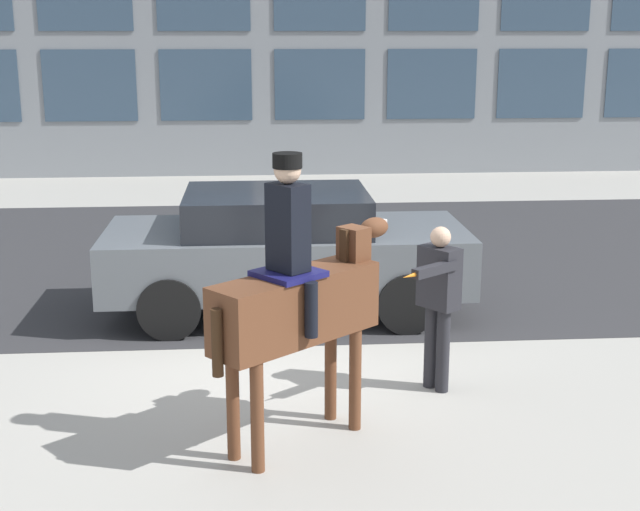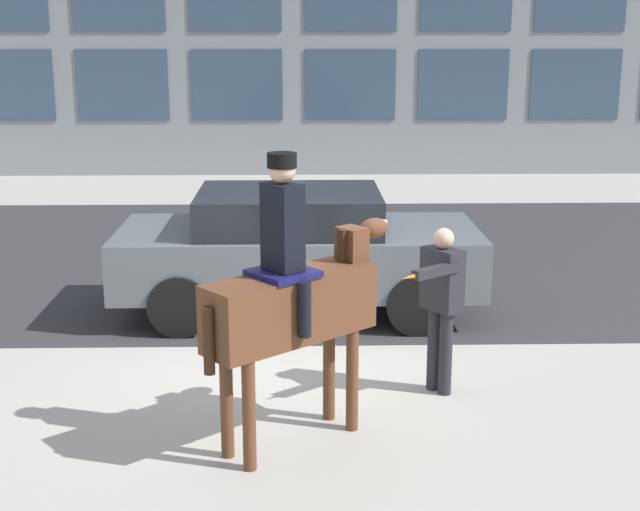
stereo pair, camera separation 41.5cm
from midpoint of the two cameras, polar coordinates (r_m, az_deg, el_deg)
name	(u,v)px [view 2 (the right image)]	position (r m, az deg, el deg)	size (l,w,h in m)	color
ground_plane	(288,362)	(9.68, -0.81, -6.85)	(80.00, 80.00, 0.00)	#9E9B93
road_surface	(292,254)	(14.21, -0.99, 0.07)	(24.96, 8.50, 0.01)	#2D2D30
mounted_horse_lead	(294,298)	(7.45, -0.11, -2.77)	(1.67, 1.47, 2.53)	#59331E
pedestrian_bystander	(441,297)	(8.70, 9.12, -2.68)	(0.68, 0.82, 1.66)	#232328
street_car_near_lane	(297,248)	(11.13, -0.44, 0.45)	(4.48, 2.01, 1.56)	#51565B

